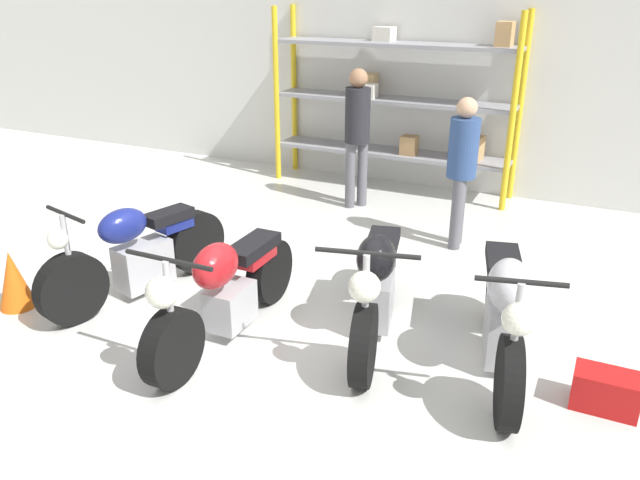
{
  "coord_description": "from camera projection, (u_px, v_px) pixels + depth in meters",
  "views": [
    {
      "loc": [
        2.14,
        -4.1,
        2.77
      ],
      "look_at": [
        0.0,
        0.4,
        0.7
      ],
      "focal_mm": 35.0,
      "sensor_mm": 36.0,
      "label": 1
    }
  ],
  "objects": [
    {
      "name": "motorcycle_blue",
      "position": [
        138.0,
        254.0,
        5.83
      ],
      "size": [
        0.76,
        1.98,
        1.01
      ],
      "rotation": [
        0.0,
        0.0,
        -1.82
      ],
      "color": "black",
      "rests_on": "ground_plane"
    },
    {
      "name": "back_wall",
      "position": [
        451.0,
        59.0,
        8.42
      ],
      "size": [
        30.0,
        0.08,
        3.6
      ],
      "color": "silver",
      "rests_on": "ground_plane"
    },
    {
      "name": "toolbox",
      "position": [
        606.0,
        391.0,
        4.33
      ],
      "size": [
        0.44,
        0.26,
        0.28
      ],
      "color": "red",
      "rests_on": "ground_plane"
    },
    {
      "name": "motorcycle_red",
      "position": [
        225.0,
        290.0,
        5.08
      ],
      "size": [
        0.73,
        2.05,
        1.0
      ],
      "rotation": [
        0.0,
        0.0,
        -1.57
      ],
      "color": "black",
      "rests_on": "ground_plane"
    },
    {
      "name": "ground_plane",
      "position": [
        300.0,
        332.0,
        5.34
      ],
      "size": [
        30.0,
        30.0,
        0.0
      ],
      "primitive_type": "plane",
      "color": "silver"
    },
    {
      "name": "motorcycle_silver",
      "position": [
        504.0,
        312.0,
        4.67
      ],
      "size": [
        0.74,
        1.99,
        1.06
      ],
      "rotation": [
        0.0,
        0.0,
        -1.33
      ],
      "color": "black",
      "rests_on": "ground_plane"
    },
    {
      "name": "person_browsing",
      "position": [
        357.0,
        127.0,
        7.92
      ],
      "size": [
        0.45,
        0.45,
        1.79
      ],
      "rotation": [
        0.0,
        0.0,
        2.46
      ],
      "color": "#595960",
      "rests_on": "ground_plane"
    },
    {
      "name": "person_near_rack",
      "position": [
        462.0,
        161.0,
        6.71
      ],
      "size": [
        0.35,
        0.35,
        1.67
      ],
      "rotation": [
        0.0,
        0.0,
        3.26
      ],
      "color": "#595960",
      "rests_on": "ground_plane"
    },
    {
      "name": "shelving_rack",
      "position": [
        399.0,
        100.0,
        8.56
      ],
      "size": [
        3.42,
        0.63,
        2.46
      ],
      "color": "gold",
      "rests_on": "ground_plane"
    },
    {
      "name": "motorcycle_black",
      "position": [
        376.0,
        285.0,
        5.15
      ],
      "size": [
        0.84,
        2.08,
        1.04
      ],
      "rotation": [
        0.0,
        0.0,
        -1.34
      ],
      "color": "black",
      "rests_on": "ground_plane"
    },
    {
      "name": "traffic_cone",
      "position": [
        13.0,
        280.0,
        5.64
      ],
      "size": [
        0.32,
        0.32,
        0.55
      ],
      "color": "orange",
      "rests_on": "ground_plane"
    }
  ]
}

